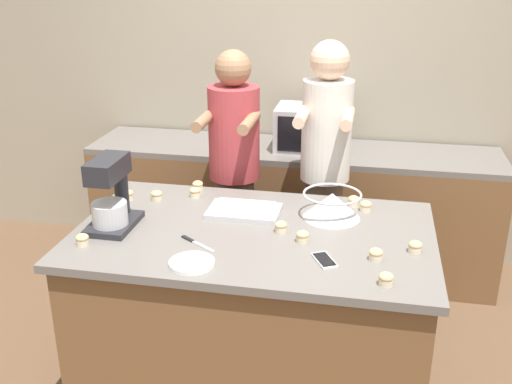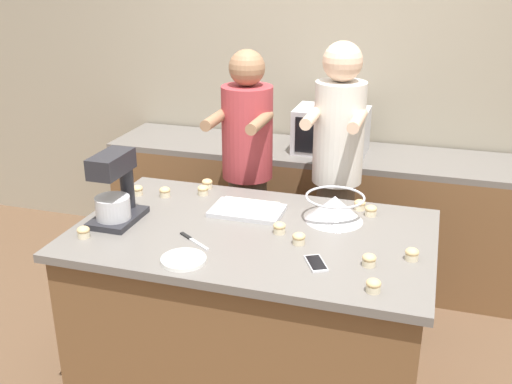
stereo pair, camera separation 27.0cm
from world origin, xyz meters
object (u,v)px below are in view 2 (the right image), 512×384
object	(u,v)px
cupcake_8	(371,210)
cupcake_7	(360,205)
mixing_bowl	(335,207)
cupcake_2	(203,190)
microwave_oven	(331,130)
cell_phone	(316,263)
knife	(192,240)
cupcake_3	(299,238)
cupcake_5	(207,184)
person_right	(336,178)
small_plate	(184,260)
cupcake_0	(279,228)
cupcake_11	(165,192)
baking_tray	(247,210)
person_left	(247,177)
cupcake_4	(83,232)
cupcake_9	(369,260)
cupcake_6	(137,190)
cupcake_1	(373,285)
stand_mixer	(115,192)
cupcake_10	(412,254)

from	to	relation	value
cupcake_8	cupcake_7	bearing A→B (deg)	136.99
mixing_bowl	cupcake_2	size ratio (longest dim) A/B	4.91
microwave_oven	cell_phone	xyz separation A→B (m)	(0.23, -1.59, -0.14)
cupcake_7	knife	bearing A→B (deg)	-139.36
cupcake_3	cupcake_5	bearing A→B (deg)	140.81
person_right	cupcake_3	size ratio (longest dim) A/B	28.32
small_plate	cupcake_0	distance (m)	0.51
mixing_bowl	cupcake_0	size ratio (longest dim) A/B	4.91
person_right	microwave_oven	world-z (taller)	person_right
cupcake_7	cupcake_11	world-z (taller)	same
baking_tray	cupcake_7	xyz separation A→B (m)	(0.55, 0.21, 0.01)
cupcake_0	cupcake_8	bearing A→B (deg)	40.75
person_left	cupcake_11	size ratio (longest dim) A/B	27.21
cupcake_4	cupcake_9	size ratio (longest dim) A/B	1.00
mixing_bowl	knife	size ratio (longest dim) A/B	1.54
cupcake_9	cupcake_11	world-z (taller)	same
cupcake_11	person_right	bearing A→B (deg)	30.01
cupcake_7	cupcake_11	bearing A→B (deg)	-172.83
cupcake_0	person_right	bearing A→B (deg)	79.60
baking_tray	cupcake_3	distance (m)	0.43
microwave_oven	cupcake_6	size ratio (longest dim) A/B	7.97
cupcake_1	cupcake_9	world-z (taller)	same
person_left	cupcake_9	size ratio (longest dim) A/B	27.21
baking_tray	cell_phone	xyz separation A→B (m)	(0.45, -0.44, -0.01)
person_left	cupcake_3	bearing A→B (deg)	-58.43
stand_mixer	cupcake_9	xyz separation A→B (m)	(1.25, -0.10, -0.13)
cupcake_4	person_left	bearing A→B (deg)	66.88
cell_phone	cupcake_2	bearing A→B (deg)	141.37
stand_mixer	microwave_oven	distance (m)	1.64
cupcake_1	cupcake_5	size ratio (longest dim) A/B	1.00
stand_mixer	cupcake_9	world-z (taller)	stand_mixer
baking_tray	cupcake_3	world-z (taller)	cupcake_3
cupcake_3	cupcake_5	size ratio (longest dim) A/B	1.00
microwave_oven	cupcake_0	bearing A→B (deg)	-89.97
mixing_bowl	stand_mixer	bearing A→B (deg)	-162.63
small_plate	cupcake_4	world-z (taller)	cupcake_4
baking_tray	cupcake_0	xyz separation A→B (m)	(0.22, -0.18, 0.01)
cupcake_2	cupcake_4	world-z (taller)	same
microwave_oven	cupcake_1	distance (m)	1.81
person_left	cupcake_10	size ratio (longest dim) A/B	27.21
cell_phone	stand_mixer	bearing A→B (deg)	171.46
cupcake_2	cupcake_4	bearing A→B (deg)	-116.68
knife	cupcake_6	world-z (taller)	cupcake_6
cupcake_7	cupcake_8	xyz separation A→B (m)	(0.06, -0.06, 0.00)
cupcake_9	baking_tray	bearing A→B (deg)	150.08
cupcake_2	cupcake_9	world-z (taller)	same
cupcake_6	small_plate	bearing A→B (deg)	-49.21
small_plate	person_right	bearing A→B (deg)	68.35
person_right	cupcake_7	distance (m)	0.41
person_right	mixing_bowl	distance (m)	0.55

